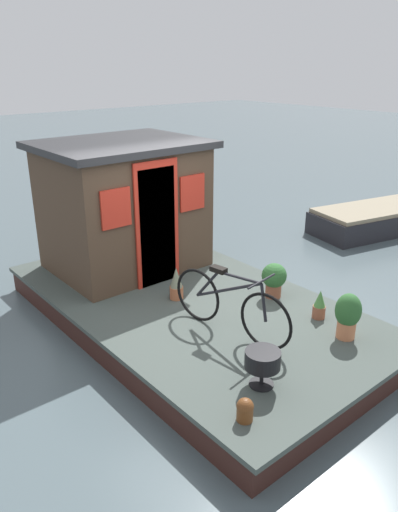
% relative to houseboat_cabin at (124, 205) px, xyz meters
% --- Properties ---
extents(ground_plane, '(60.00, 60.00, 0.00)m').
position_rel_houseboat_cabin_xyz_m(ground_plane, '(-1.58, 0.00, -1.36)').
color(ground_plane, '#4C5B60').
extents(houseboat_deck, '(5.39, 2.98, 0.38)m').
position_rel_houseboat_cabin_xyz_m(houseboat_deck, '(-1.58, 0.00, -1.17)').
color(houseboat_deck, '#424C47').
rests_on(houseboat_deck, ground_plane).
extents(houseboat_cabin, '(1.91, 2.34, 1.95)m').
position_rel_houseboat_cabin_xyz_m(houseboat_cabin, '(0.00, 0.00, 0.00)').
color(houseboat_cabin, '#4C3828').
rests_on(houseboat_cabin, houseboat_deck).
extents(bicycle, '(1.68, 0.50, 0.82)m').
position_rel_houseboat_cabin_xyz_m(bicycle, '(-2.58, 0.20, -0.61)').
color(bicycle, black).
rests_on(bicycle, houseboat_deck).
extents(potted_plant_lavender, '(0.34, 0.34, 0.49)m').
position_rel_houseboat_cabin_xyz_m(potted_plant_lavender, '(-2.25, -0.94, -0.71)').
color(potted_plant_lavender, '#935138').
rests_on(potted_plant_lavender, houseboat_deck).
extents(potted_plant_sage, '(0.30, 0.30, 0.56)m').
position_rel_houseboat_cabin_xyz_m(potted_plant_sage, '(-3.53, -0.79, -0.68)').
color(potted_plant_sage, '#C6754C').
rests_on(potted_plant_sage, houseboat_deck).
extents(potted_plant_geranium, '(0.16, 0.16, 0.38)m').
position_rel_houseboat_cabin_xyz_m(potted_plant_geranium, '(-3.03, -0.93, -0.81)').
color(potted_plant_geranium, '#935138').
rests_on(potted_plant_geranium, houseboat_deck).
extents(potted_plant_basil, '(0.19, 0.19, 0.46)m').
position_rel_houseboat_cabin_xyz_m(potted_plant_basil, '(-1.44, 0.12, -0.77)').
color(potted_plant_basil, '#B2603D').
rests_on(potted_plant_basil, houseboat_deck).
extents(charcoal_grill, '(0.36, 0.36, 0.39)m').
position_rel_houseboat_cabin_xyz_m(charcoal_grill, '(-3.54, 0.65, -0.70)').
color(charcoal_grill, black).
rests_on(charcoal_grill, houseboat_deck).
extents(mooring_bollard, '(0.16, 0.16, 0.23)m').
position_rel_houseboat_cabin_xyz_m(mooring_bollard, '(-3.80, 1.14, -0.87)').
color(mooring_bollard, brown).
rests_on(mooring_bollard, houseboat_deck).
extents(dinghy_boat, '(1.77, 2.94, 0.54)m').
position_rel_houseboat_cabin_xyz_m(dinghy_boat, '(-0.99, -5.55, -1.10)').
color(dinghy_boat, '#232328').
rests_on(dinghy_boat, ground_plane).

